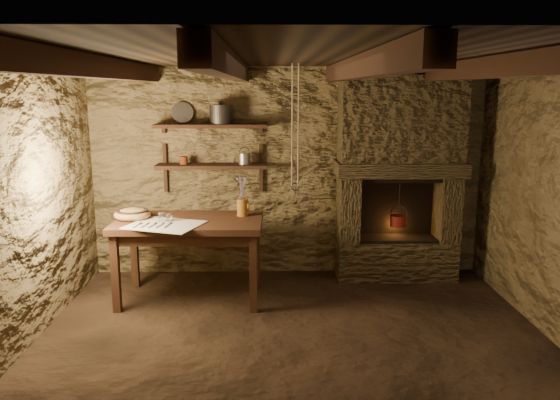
{
  "coord_description": "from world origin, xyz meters",
  "views": [
    {
      "loc": [
        -0.19,
        -4.26,
        2.15
      ],
      "look_at": [
        -0.1,
        0.9,
        1.1
      ],
      "focal_mm": 35.0,
      "sensor_mm": 36.0,
      "label": 1
    }
  ],
  "objects_px": {
    "stoneware_jug": "(243,199)",
    "red_pot": "(398,220)",
    "iron_stockpot": "(221,115)",
    "wooden_bowl": "(132,215)",
    "work_table": "(190,256)"
  },
  "relations": [
    {
      "from": "work_table",
      "to": "iron_stockpot",
      "type": "relative_size",
      "value": 5.93
    },
    {
      "from": "work_table",
      "to": "wooden_bowl",
      "type": "bearing_deg",
      "value": 176.33
    },
    {
      "from": "red_pot",
      "to": "wooden_bowl",
      "type": "bearing_deg",
      "value": -169.53
    },
    {
      "from": "wooden_bowl",
      "to": "iron_stockpot",
      "type": "xyz_separation_m",
      "value": [
        0.87,
        0.65,
        0.97
      ]
    },
    {
      "from": "wooden_bowl",
      "to": "iron_stockpot",
      "type": "bearing_deg",
      "value": 36.7
    },
    {
      "from": "stoneware_jug",
      "to": "red_pot",
      "type": "relative_size",
      "value": 0.76
    },
    {
      "from": "iron_stockpot",
      "to": "red_pot",
      "type": "bearing_deg",
      "value": -3.45
    },
    {
      "from": "wooden_bowl",
      "to": "red_pot",
      "type": "xyz_separation_m",
      "value": [
        2.86,
        0.53,
        -0.2
      ]
    },
    {
      "from": "iron_stockpot",
      "to": "wooden_bowl",
      "type": "bearing_deg",
      "value": -143.3
    },
    {
      "from": "red_pot",
      "to": "work_table",
      "type": "bearing_deg",
      "value": -165.81
    },
    {
      "from": "work_table",
      "to": "stoneware_jug",
      "type": "xyz_separation_m",
      "value": [
        0.54,
        0.16,
        0.57
      ]
    },
    {
      "from": "stoneware_jug",
      "to": "iron_stockpot",
      "type": "bearing_deg",
      "value": 123.91
    },
    {
      "from": "work_table",
      "to": "iron_stockpot",
      "type": "xyz_separation_m",
      "value": [
        0.29,
        0.7,
        1.41
      ]
    },
    {
      "from": "stoneware_jug",
      "to": "work_table",
      "type": "bearing_deg",
      "value": -154.91
    },
    {
      "from": "wooden_bowl",
      "to": "red_pot",
      "type": "height_order",
      "value": "red_pot"
    }
  ]
}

